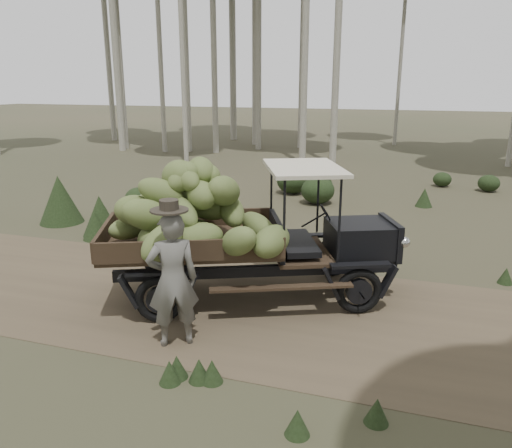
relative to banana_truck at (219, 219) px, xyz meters
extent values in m
plane|color=#473D2B|center=(0.90, -0.10, -1.42)|extent=(120.00, 120.00, 0.00)
cube|color=brown|center=(0.90, -0.10, -1.41)|extent=(70.00, 4.00, 0.01)
cube|color=black|center=(2.10, 1.03, -0.43)|extent=(1.28, 1.26, 0.54)
cube|color=black|center=(2.60, 1.24, -0.43)|extent=(0.49, 0.94, 0.61)
cube|color=black|center=(0.83, 0.47, -0.33)|extent=(0.63, 1.30, 0.54)
cube|color=#38281C|center=(-0.44, -0.08, -0.43)|extent=(3.25, 2.74, 0.08)
cube|color=#38281C|center=(-0.79, 0.74, -0.25)|extent=(2.56, 1.16, 0.32)
cube|color=#38281C|center=(-0.08, -0.89, -0.25)|extent=(2.56, 1.16, 0.32)
cube|color=#38281C|center=(-1.71, -0.63, -0.25)|extent=(0.76, 1.65, 0.32)
cube|color=beige|center=(1.22, 0.64, 0.77)|extent=(1.71, 1.99, 0.06)
cube|color=black|center=(0.36, 0.68, -0.81)|extent=(4.20, 1.91, 0.18)
cube|color=black|center=(0.66, -0.01, -0.81)|extent=(4.20, 1.91, 0.18)
torus|color=black|center=(1.60, 1.67, -1.04)|extent=(0.74, 0.42, 0.75)
torus|color=black|center=(2.23, 0.22, -1.04)|extent=(0.74, 0.42, 0.75)
torus|color=black|center=(-1.21, 0.45, -1.04)|extent=(0.74, 0.42, 0.75)
torus|color=black|center=(-0.57, -1.00, -1.04)|extent=(0.74, 0.42, 0.75)
sphere|color=beige|center=(2.49, 1.68, -0.38)|extent=(0.18, 0.18, 0.18)
sphere|color=beige|center=(2.85, 0.87, -0.38)|extent=(0.18, 0.18, 0.18)
ellipsoid|color=olive|center=(0.96, -0.30, -0.19)|extent=(0.61, 0.91, 0.50)
ellipsoid|color=olive|center=(-0.38, -0.49, 0.20)|extent=(0.84, 0.77, 0.62)
ellipsoid|color=olive|center=(-0.23, 0.36, 0.45)|extent=(0.79, 0.55, 0.62)
ellipsoid|color=olive|center=(-0.51, -0.11, 0.69)|extent=(0.85, 0.87, 0.65)
ellipsoid|color=olive|center=(-0.82, -0.73, -0.21)|extent=(0.70, 0.79, 0.47)
ellipsoid|color=olive|center=(0.16, 0.15, 0.11)|extent=(0.80, 0.93, 0.64)
ellipsoid|color=olive|center=(-0.51, -0.04, 0.42)|extent=(1.04, 0.69, 0.78)
ellipsoid|color=olive|center=(-0.32, 0.07, 0.74)|extent=(0.74, 0.82, 0.53)
ellipsoid|color=olive|center=(-1.37, -0.45, -0.15)|extent=(0.69, 0.77, 0.39)
ellipsoid|color=olive|center=(-0.24, 0.20, 0.13)|extent=(0.79, 0.44, 0.44)
ellipsoid|color=olive|center=(-0.18, -0.26, 0.43)|extent=(0.77, 0.80, 0.48)
ellipsoid|color=olive|center=(-0.27, 0.15, 0.64)|extent=(0.79, 0.75, 0.50)
ellipsoid|color=olive|center=(-0.10, -0.63, -0.17)|extent=(1.02, 0.87, 0.66)
ellipsoid|color=olive|center=(-0.33, 0.29, 0.18)|extent=(0.90, 0.95, 0.62)
ellipsoid|color=olive|center=(-0.75, -0.48, 0.48)|extent=(0.90, 0.66, 0.63)
ellipsoid|color=olive|center=(-0.46, -0.22, 0.69)|extent=(0.86, 0.81, 0.55)
ellipsoid|color=olive|center=(-0.32, -0.04, -0.22)|extent=(0.81, 0.81, 0.37)
ellipsoid|color=olive|center=(-0.82, -0.77, 0.19)|extent=(0.92, 1.03, 0.73)
ellipsoid|color=olive|center=(-0.56, -0.05, 0.45)|extent=(0.59, 0.82, 0.57)
ellipsoid|color=olive|center=(-0.59, -0.16, 0.68)|extent=(0.95, 0.92, 0.67)
ellipsoid|color=olive|center=(0.57, 0.30, -0.17)|extent=(0.94, 0.84, 0.57)
ellipsoid|color=olive|center=(-1.13, -0.28, 0.17)|extent=(0.73, 0.79, 0.44)
ellipsoid|color=olive|center=(0.12, -0.09, 0.48)|extent=(0.50, 0.85, 0.68)
ellipsoid|color=olive|center=(-0.48, -0.20, 0.68)|extent=(0.52, 0.84, 0.57)
ellipsoid|color=olive|center=(-1.58, 0.25, -0.22)|extent=(0.67, 0.82, 0.48)
ellipsoid|color=olive|center=(-1.15, -0.57, 0.18)|extent=(0.87, 0.83, 0.59)
ellipsoid|color=olive|center=(-0.43, -1.10, -0.09)|extent=(0.77, 0.96, 0.75)
ellipsoid|color=olive|center=(0.57, -0.66, -0.11)|extent=(0.90, 0.77, 0.69)
imported|color=#63605A|center=(-0.08, -1.50, -0.47)|extent=(0.83, 0.76, 1.89)
cylinder|color=#2F2921|center=(-0.08, -1.50, 0.50)|extent=(0.70, 0.70, 0.03)
cylinder|color=#2F2921|center=(-0.08, -1.50, 0.57)|extent=(0.35, 0.35, 0.15)
cylinder|color=#B2AD9E|center=(-9.49, 16.04, 5.79)|extent=(0.24, 0.24, 14.42)
cylinder|color=#B2AD9E|center=(1.66, 22.60, 6.15)|extent=(0.21, 0.21, 15.14)
cone|color=#233319|center=(-4.00, 2.26, -1.09)|extent=(0.60, 0.60, 0.67)
ellipsoid|color=#233319|center=(3.84, 11.05, -1.17)|extent=(0.62, 0.62, 0.49)
cone|color=#233319|center=(-0.08, 9.60, -0.96)|extent=(0.83, 0.83, 0.92)
ellipsoid|color=#233319|center=(5.27, 10.65, -1.14)|extent=(0.69, 0.69, 0.55)
ellipsoid|color=#233319|center=(-2.63, 5.20, -0.82)|extent=(1.47, 1.47, 1.17)
cone|color=#233319|center=(-4.06, 2.57, -0.94)|extent=(0.86, 0.86, 0.96)
ellipsoid|color=#233319|center=(-0.83, 8.38, -1.00)|extent=(1.03, 1.03, 0.82)
cone|color=#233319|center=(-5.68, 3.19, -0.81)|extent=(1.10, 1.10, 1.23)
ellipsoid|color=#233319|center=(0.21, 7.25, -1.01)|extent=(0.99, 0.99, 0.79)
ellipsoid|color=#233319|center=(-4.57, 5.11, -1.11)|extent=(0.75, 0.75, 0.60)
cone|color=#233319|center=(3.23, 7.84, -1.15)|extent=(0.49, 0.49, 0.54)
cone|color=#233319|center=(2.74, -2.37, -1.27)|extent=(0.27, 0.27, 0.30)
cone|color=#233319|center=(4.63, 2.26, -1.27)|extent=(0.27, 0.27, 0.30)
cone|color=#233319|center=(0.29, -2.38, -1.27)|extent=(0.27, 0.27, 0.30)
cone|color=#233319|center=(-0.41, 2.15, -1.27)|extent=(0.27, 0.27, 0.30)
cone|color=#233319|center=(0.61, -2.23, -1.27)|extent=(0.27, 0.27, 0.30)
cone|color=#233319|center=(0.32, -2.25, -1.27)|extent=(0.27, 0.27, 0.30)
cone|color=#233319|center=(1.79, 2.82, -1.27)|extent=(0.27, 0.27, 0.30)
cone|color=#233319|center=(-0.16, 2.31, -1.27)|extent=(0.27, 0.27, 0.30)
cone|color=#233319|center=(0.77, -2.21, -1.27)|extent=(0.27, 0.27, 0.30)
cone|color=#233319|center=(-3.51, 2.46, -1.27)|extent=(0.27, 0.27, 0.30)
cone|color=#233319|center=(1.97, -2.81, -1.27)|extent=(0.27, 0.27, 0.30)
camera|label=1|loc=(2.90, -7.09, 2.11)|focal=35.00mm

